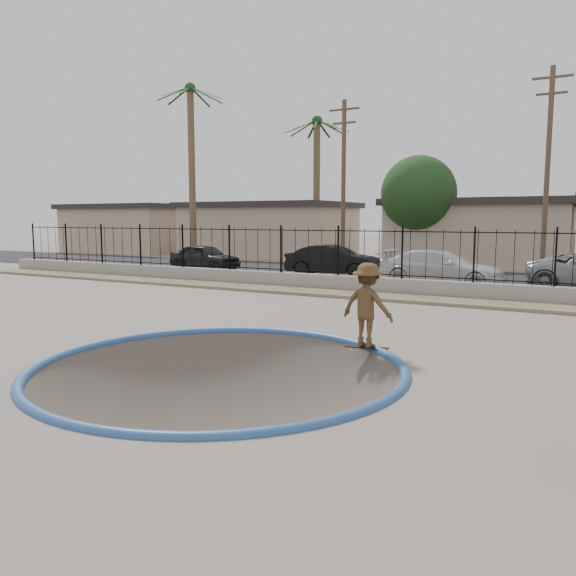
# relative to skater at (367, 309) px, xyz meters

# --- Properties ---
(ground) EXTENTS (120.00, 120.00, 2.20)m
(ground) POSITION_rel_skater_xyz_m (-1.94, 10.40, -1.98)
(ground) COLOR gray
(ground) RESTS_ON ground
(bowl_pit) EXTENTS (6.84, 6.84, 1.80)m
(bowl_pit) POSITION_rel_skater_xyz_m (-1.94, -2.60, -0.88)
(bowl_pit) COLOR #453C35
(bowl_pit) RESTS_ON ground
(coping_ring) EXTENTS (7.04, 7.04, 0.20)m
(coping_ring) POSITION_rel_skater_xyz_m (-1.94, -2.60, -0.88)
(coping_ring) COLOR #2A538A
(coping_ring) RESTS_ON ground
(rock_strip) EXTENTS (42.00, 1.60, 0.11)m
(rock_strip) POSITION_rel_skater_xyz_m (-1.94, 7.60, -0.82)
(rock_strip) COLOR #89765A
(rock_strip) RESTS_ON ground
(retaining_wall) EXTENTS (42.00, 0.45, 0.60)m
(retaining_wall) POSITION_rel_skater_xyz_m (-1.94, 8.70, -0.58)
(retaining_wall) COLOR gray
(retaining_wall) RESTS_ON ground
(fence) EXTENTS (40.00, 0.04, 1.80)m
(fence) POSITION_rel_skater_xyz_m (-1.94, 8.70, 0.62)
(fence) COLOR black
(fence) RESTS_ON retaining_wall
(street) EXTENTS (90.00, 8.00, 0.04)m
(street) POSITION_rel_skater_xyz_m (-1.94, 15.40, -0.86)
(street) COLOR black
(street) RESTS_ON ground
(house_west_far) EXTENTS (10.60, 8.60, 3.90)m
(house_west_far) POSITION_rel_skater_xyz_m (-29.94, 24.90, 1.10)
(house_west_far) COLOR tan
(house_west_far) RESTS_ON ground
(house_west) EXTENTS (11.60, 8.60, 3.90)m
(house_west) POSITION_rel_skater_xyz_m (-16.94, 24.90, 1.10)
(house_west) COLOR tan
(house_west) RESTS_ON ground
(house_center) EXTENTS (10.60, 8.60, 3.90)m
(house_center) POSITION_rel_skater_xyz_m (-1.94, 24.90, 1.10)
(house_center) COLOR tan
(house_center) RESTS_ON ground
(palm_left) EXTENTS (2.30, 2.30, 11.30)m
(palm_left) POSITION_rel_skater_xyz_m (-18.94, 18.40, 7.08)
(palm_left) COLOR brown
(palm_left) RESTS_ON ground
(palm_mid) EXTENTS (2.30, 2.30, 9.30)m
(palm_mid) POSITION_rel_skater_xyz_m (-11.94, 22.40, 5.81)
(palm_mid) COLOR brown
(palm_mid) RESTS_ON ground
(utility_pole_left) EXTENTS (1.70, 0.24, 9.00)m
(utility_pole_left) POSITION_rel_skater_xyz_m (-7.94, 17.40, 3.82)
(utility_pole_left) COLOR #473323
(utility_pole_left) RESTS_ON ground
(utility_pole_mid) EXTENTS (1.70, 0.24, 9.50)m
(utility_pole_mid) POSITION_rel_skater_xyz_m (2.06, 17.40, 4.08)
(utility_pole_mid) COLOR #473323
(utility_pole_mid) RESTS_ON ground
(street_tree_left) EXTENTS (4.32, 4.32, 6.36)m
(street_tree_left) POSITION_rel_skater_xyz_m (-4.94, 21.40, 3.31)
(street_tree_left) COLOR #473323
(street_tree_left) RESTS_ON ground
(skater) EXTENTS (1.21, 0.80, 1.76)m
(skater) POSITION_rel_skater_xyz_m (0.00, 0.00, 0.00)
(skater) COLOR brown
(skater) RESTS_ON ground
(skateboard) EXTENTS (0.94, 0.33, 0.08)m
(skateboard) POSITION_rel_skater_xyz_m (0.00, 0.00, -0.81)
(skateboard) COLOR black
(skateboard) RESTS_ON ground
(car_a) EXTENTS (4.16, 1.99, 1.37)m
(car_a) POSITION_rel_skater_xyz_m (-14.04, 13.11, -0.16)
(car_a) COLOR black
(car_a) RESTS_ON street
(car_b) EXTENTS (4.60, 1.96, 1.47)m
(car_b) POSITION_rel_skater_xyz_m (-6.71, 13.40, -0.11)
(car_b) COLOR black
(car_b) RESTS_ON street
(car_c) EXTENTS (5.17, 2.36, 1.47)m
(car_c) POSITION_rel_skater_xyz_m (-1.26, 11.80, -0.11)
(car_c) COLOR silver
(car_c) RESTS_ON street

